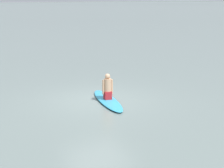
# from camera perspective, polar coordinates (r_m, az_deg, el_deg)

# --- Properties ---
(ground_plane) EXTENTS (400.00, 400.00, 0.00)m
(ground_plane) POSITION_cam_1_polar(r_m,az_deg,el_deg) (14.21, -2.23, -2.45)
(ground_plane) COLOR slate
(surfboard) EXTENTS (1.55, 3.18, 0.12)m
(surfboard) POSITION_cam_1_polar(r_m,az_deg,el_deg) (13.96, -0.67, -2.48)
(surfboard) COLOR #339EC6
(surfboard) RESTS_ON ground
(person_paddler) EXTENTS (0.42, 0.37, 0.95)m
(person_paddler) POSITION_cam_1_polar(r_m,az_deg,el_deg) (13.84, -0.68, -0.53)
(person_paddler) COLOR #A51E23
(person_paddler) RESTS_ON surfboard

